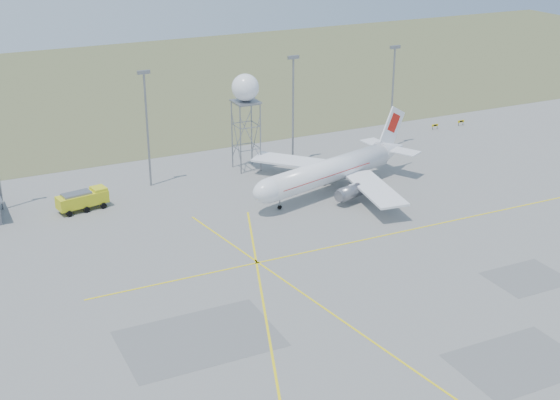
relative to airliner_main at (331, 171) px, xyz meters
name	(u,v)px	position (x,y,z in m)	size (l,w,h in m)	color
ground	(416,362)	(-17.00, -49.56, -3.78)	(400.00, 400.00, 0.00)	gray
grass_strip	(103,89)	(-17.00, 90.44, -3.77)	(400.00, 120.00, 0.03)	#516236
mast_b	(147,119)	(-27.00, 16.44, 8.29)	(2.20, 0.50, 20.50)	gray
mast_c	(293,101)	(1.00, 16.44, 8.29)	(2.20, 0.50, 20.50)	gray
mast_d	(393,88)	(23.00, 16.44, 8.29)	(2.20, 0.50, 20.50)	gray
taxi_sign_near	(435,126)	(38.60, 22.43, -2.89)	(1.60, 0.17, 1.20)	black
taxi_sign_far	(461,122)	(45.60, 22.43, -2.89)	(1.60, 0.17, 1.20)	black
airliner_main	(331,171)	(0.00, 0.00, 0.00)	(35.72, 33.87, 12.34)	white
radar_tower	(246,117)	(-8.32, 17.05, 6.29)	(4.96, 4.96, 17.95)	gray
fire_truck	(84,201)	(-40.06, 10.48, -2.21)	(8.56, 4.42, 3.28)	yellow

